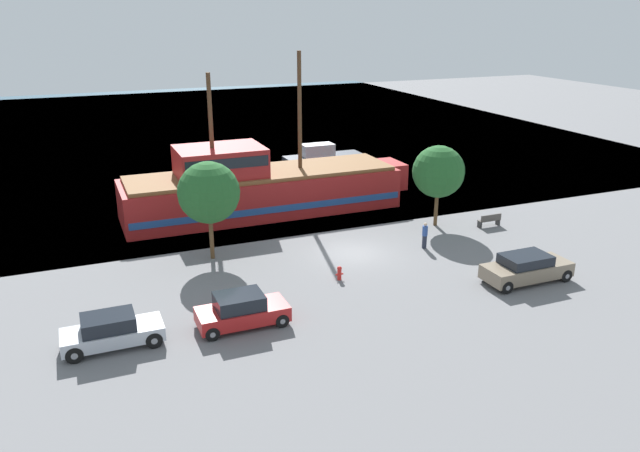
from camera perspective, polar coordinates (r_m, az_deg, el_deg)
name	(u,v)px	position (r m, az deg, el deg)	size (l,w,h in m)	color
ground_plane	(353,253)	(36.57, 3.05, -2.48)	(160.00, 160.00, 0.00)	slate
water_surface	(197,128)	(77.25, -11.22, 8.80)	(80.00, 80.00, 0.00)	#33566B
pirate_ship	(259,188)	(43.45, -5.64, 3.51)	(20.34, 5.25, 10.91)	#A31E1E
moored_boat_dockside	(322,157)	(56.96, 0.16, 6.28)	(7.21, 2.03, 2.01)	#2D333D
parked_car_curb_front	(242,311)	(28.36, -7.18, -7.68)	(4.06, 1.87, 1.55)	#B21E1E
parked_car_curb_mid	(526,268)	(34.26, 18.35, -3.67)	(4.74, 1.92, 1.51)	#7F705B
parked_car_curb_rear	(111,331)	(27.93, -18.53, -9.10)	(4.14, 1.77, 1.47)	#B7BCC6
fire_hydrant	(339,272)	(32.87, 1.79, -4.27)	(0.42, 0.25, 0.76)	red
bench_promenade_east	(490,220)	(42.28, 15.25, 0.51)	(1.56, 0.45, 0.85)	#4C4742
pedestrian_walking_near	(425,235)	(37.52, 9.56, -0.84)	(0.32, 0.32, 1.60)	#232838
tree_row_east	(209,193)	(35.05, -10.14, 3.02)	(3.47, 3.47, 5.65)	brown
tree_row_mideast	(438,172)	(40.86, 10.78, 4.90)	(3.36, 3.36, 5.32)	brown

